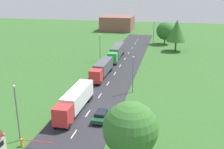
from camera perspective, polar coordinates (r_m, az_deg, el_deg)
name	(u,v)px	position (r m, az deg, el deg)	size (l,w,h in m)	color
road	(100,95)	(52.20, -2.47, -4.35)	(10.00, 140.00, 0.06)	#2B2B30
lane_marking_centre	(95,102)	(48.97, -3.55, -5.89)	(0.16, 122.84, 0.01)	white
truck_lead	(75,100)	(45.17, -7.75, -5.35)	(2.54, 12.89, 3.52)	red
truck_second	(102,69)	(61.91, -2.15, 1.24)	(2.59, 12.22, 3.41)	red
truck_third	(117,52)	(77.97, 0.97, 4.85)	(2.79, 14.20, 3.62)	green
car_second	(101,116)	(42.54, -2.36, -8.64)	(1.99, 4.28, 1.39)	#19472D
motorcycle_courier	(110,115)	(43.45, -0.46, -8.40)	(0.28, 1.94, 0.91)	black
barrier_gate	(27,142)	(37.79, -17.36, -13.40)	(4.64, 0.28, 1.05)	orange
lamppost_lead	(17,110)	(37.83, -19.37, -7.09)	(0.36, 0.36, 8.01)	slate
lamppost_second	(133,72)	(52.36, 4.42, 0.48)	(0.36, 0.36, 7.36)	slate
lamppost_third	(100,46)	(75.25, -2.55, 6.00)	(0.36, 0.36, 7.55)	slate
lamppost_fourth	(154,31)	(99.70, 8.75, 8.96)	(0.36, 0.36, 8.17)	slate
tree_oak	(130,129)	(28.30, 3.90, -11.37)	(5.75, 5.75, 8.89)	#513823
tree_birch	(165,31)	(100.14, 11.12, 8.98)	(6.36, 6.36, 7.93)	#513823
tree_maple	(177,31)	(89.22, 13.44, 8.93)	(6.23, 6.23, 9.99)	#513823
distant_building	(117,23)	(130.73, 1.14, 10.71)	(14.52, 13.86, 6.59)	brown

